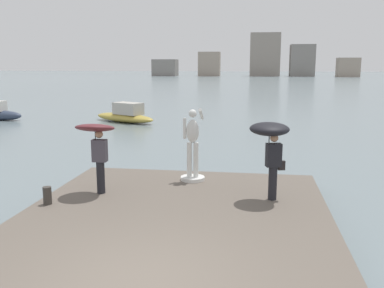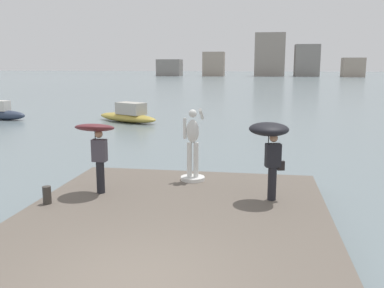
{
  "view_description": "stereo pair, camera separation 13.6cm",
  "coord_description": "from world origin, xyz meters",
  "px_view_note": "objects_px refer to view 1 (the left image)",
  "views": [
    {
      "loc": [
        1.83,
        -6.16,
        3.85
      ],
      "look_at": [
        0.0,
        5.98,
        1.55
      ],
      "focal_mm": 39.84,
      "sensor_mm": 36.0,
      "label": 1
    },
    {
      "loc": [
        1.96,
        -6.14,
        3.85
      ],
      "look_at": [
        0.0,
        5.98,
        1.55
      ],
      "focal_mm": 39.84,
      "sensor_mm": 36.0,
      "label": 2
    }
  ],
  "objects_px": {
    "mooring_bollard": "(47,196)",
    "onlooker_right": "(271,138)",
    "boat_near": "(1,113)",
    "boat_mid": "(125,115)",
    "statue_white_figure": "(193,150)",
    "onlooker_left": "(97,138)"
  },
  "relations": [
    {
      "from": "mooring_bollard",
      "to": "onlooker_right",
      "type": "bearing_deg",
      "value": 12.55
    },
    {
      "from": "onlooker_right",
      "to": "boat_near",
      "type": "xyz_separation_m",
      "value": [
        -18.06,
        16.59,
        -1.55
      ]
    },
    {
      "from": "mooring_bollard",
      "to": "boat_mid",
      "type": "bearing_deg",
      "value": 101.3
    },
    {
      "from": "statue_white_figure",
      "to": "onlooker_right",
      "type": "relative_size",
      "value": 1.08
    },
    {
      "from": "statue_white_figure",
      "to": "boat_mid",
      "type": "distance_m",
      "value": 16.76
    },
    {
      "from": "onlooker_right",
      "to": "boat_mid",
      "type": "distance_m",
      "value": 19.19
    },
    {
      "from": "boat_mid",
      "to": "mooring_bollard",
      "type": "bearing_deg",
      "value": -78.7
    },
    {
      "from": "onlooker_right",
      "to": "mooring_bollard",
      "type": "height_order",
      "value": "onlooker_right"
    },
    {
      "from": "onlooker_right",
      "to": "onlooker_left",
      "type": "bearing_deg",
      "value": -178.8
    },
    {
      "from": "onlooker_right",
      "to": "boat_mid",
      "type": "height_order",
      "value": "onlooker_right"
    },
    {
      "from": "onlooker_left",
      "to": "boat_near",
      "type": "distance_m",
      "value": 21.5
    },
    {
      "from": "onlooker_left",
      "to": "boat_near",
      "type": "xyz_separation_m",
      "value": [
        -13.49,
        16.69,
        -1.45
      ]
    },
    {
      "from": "onlooker_left",
      "to": "statue_white_figure",
      "type": "bearing_deg",
      "value": 35.18
    },
    {
      "from": "boat_near",
      "to": "boat_mid",
      "type": "height_order",
      "value": "boat_near"
    },
    {
      "from": "onlooker_left",
      "to": "onlooker_right",
      "type": "bearing_deg",
      "value": 1.2
    },
    {
      "from": "onlooker_right",
      "to": "mooring_bollard",
      "type": "bearing_deg",
      "value": -167.45
    },
    {
      "from": "boat_mid",
      "to": "onlooker_right",
      "type": "bearing_deg",
      "value": -61.6
    },
    {
      "from": "statue_white_figure",
      "to": "boat_near",
      "type": "relative_size",
      "value": 0.66
    },
    {
      "from": "onlooker_right",
      "to": "boat_mid",
      "type": "relative_size",
      "value": 0.39
    },
    {
      "from": "onlooker_left",
      "to": "boat_mid",
      "type": "height_order",
      "value": "onlooker_left"
    },
    {
      "from": "mooring_bollard",
      "to": "boat_mid",
      "type": "relative_size",
      "value": 0.09
    },
    {
      "from": "boat_near",
      "to": "boat_mid",
      "type": "distance_m",
      "value": 8.97
    }
  ]
}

